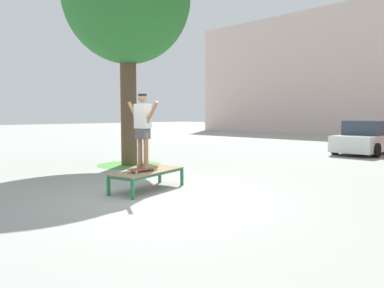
% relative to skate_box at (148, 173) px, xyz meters
% --- Properties ---
extents(ground_plane, '(120.00, 120.00, 0.00)m').
position_rel_skate_box_xyz_m(ground_plane, '(0.74, -0.34, -0.41)').
color(ground_plane, '#999993').
extents(skate_box, '(1.13, 2.01, 0.46)m').
position_rel_skate_box_xyz_m(skate_box, '(0.00, 0.00, 0.00)').
color(skate_box, '#237A4C').
rests_on(skate_box, ground).
extents(skateboard, '(0.26, 0.81, 0.09)m').
position_rel_skate_box_xyz_m(skateboard, '(0.03, -0.16, 0.12)').
color(skateboard, '#B23333').
rests_on(skateboard, skate_box).
extents(skater, '(1.00, 0.30, 1.69)m').
position_rel_skate_box_xyz_m(skater, '(0.03, -0.15, 1.12)').
color(skater, '#8E6647').
rests_on(skater, skateboard).
extents(grass_patch_near_left, '(2.25, 2.25, 0.01)m').
position_rel_skate_box_xyz_m(grass_patch_near_left, '(-3.82, 2.27, -0.41)').
color(grass_patch_near_left, '#519342').
rests_on(grass_patch_near_left, ground).
extents(car_white, '(1.93, 4.20, 1.50)m').
position_rel_skate_box_xyz_m(car_white, '(0.86, 12.02, 0.28)').
color(car_white, silver).
rests_on(car_white, ground).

